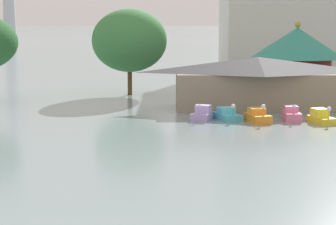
# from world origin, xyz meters

# --- Properties ---
(pedal_boat_lavender) EXTENTS (2.25, 2.79, 1.57)m
(pedal_boat_lavender) POSITION_xyz_m (5.21, 35.30, 0.53)
(pedal_boat_lavender) COLOR #B299D8
(pedal_boat_lavender) RESTS_ON ground
(pedal_boat_cyan) EXTENTS (2.52, 3.30, 1.60)m
(pedal_boat_cyan) POSITION_xyz_m (7.46, 35.41, 0.44)
(pedal_boat_cyan) COLOR #4CB7CC
(pedal_boat_cyan) RESTS_ON ground
(pedal_boat_orange) EXTENTS (2.19, 3.03, 1.76)m
(pedal_boat_orange) POSITION_xyz_m (10.06, 34.08, 0.51)
(pedal_boat_orange) COLOR orange
(pedal_boat_orange) RESTS_ON ground
(pedal_boat_pink) EXTENTS (1.39, 2.58, 1.61)m
(pedal_boat_pink) POSITION_xyz_m (13.18, 34.83, 0.54)
(pedal_boat_pink) COLOR pink
(pedal_boat_pink) RESTS_ON ground
(pedal_boat_yellow) EXTENTS (2.23, 3.00, 1.62)m
(pedal_boat_yellow) POSITION_xyz_m (15.54, 33.61, 0.50)
(pedal_boat_yellow) COLOR yellow
(pedal_boat_yellow) RESTS_ON ground
(boathouse) EXTENTS (17.83, 6.80, 5.28)m
(boathouse) POSITION_xyz_m (11.19, 42.29, 2.77)
(boathouse) COLOR gray
(boathouse) RESTS_ON ground
(green_roof_pavilion) EXTENTS (10.91, 10.91, 8.82)m
(green_roof_pavilion) POSITION_xyz_m (17.32, 52.30, 4.67)
(green_roof_pavilion) COLOR #993328
(green_roof_pavilion) RESTS_ON ground
(shoreline_tree_mid) EXTENTS (9.01, 9.01, 10.33)m
(shoreline_tree_mid) POSITION_xyz_m (-2.55, 53.59, 6.55)
(shoreline_tree_mid) COLOR brown
(shoreline_tree_mid) RESTS_ON ground
(background_building_block) EXTENTS (36.01, 17.44, 22.59)m
(background_building_block) POSITION_xyz_m (28.81, 79.94, 11.32)
(background_building_block) COLOR silver
(background_building_block) RESTS_ON ground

